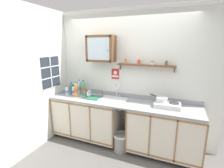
% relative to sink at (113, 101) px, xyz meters
% --- Properties ---
extents(floor, '(5.93, 5.93, 0.00)m').
position_rel_sink_xyz_m(floor, '(0.17, -0.41, -0.89)').
color(floor, '#565451').
rests_on(floor, ground).
extents(back_wall, '(3.53, 0.07, 2.67)m').
position_rel_sink_xyz_m(back_wall, '(0.17, 0.30, 0.45)').
color(back_wall, silver).
rests_on(back_wall, ground).
extents(side_wall_left, '(0.05, 3.49, 2.67)m').
position_rel_sink_xyz_m(side_wall_left, '(-1.32, -0.67, 0.44)').
color(side_wall_left, silver).
rests_on(side_wall_left, ground).
extents(lower_cabinet_run, '(1.42, 0.64, 0.89)m').
position_rel_sink_xyz_m(lower_cabinet_run, '(-0.58, -0.04, -0.44)').
color(lower_cabinet_run, black).
rests_on(lower_cabinet_run, ground).
extents(lower_cabinet_run_right, '(1.26, 0.64, 0.89)m').
position_rel_sink_xyz_m(lower_cabinet_run_right, '(1.00, -0.04, -0.44)').
color(lower_cabinet_run_right, black).
rests_on(lower_cabinet_run_right, ground).
extents(countertop, '(2.89, 0.66, 0.03)m').
position_rel_sink_xyz_m(countertop, '(0.17, -0.04, 0.01)').
color(countertop, gray).
rests_on(countertop, lower_cabinet_run).
extents(backsplash, '(2.89, 0.02, 0.08)m').
position_rel_sink_xyz_m(backsplash, '(0.17, 0.26, 0.07)').
color(backsplash, gray).
rests_on(backsplash, countertop).
extents(sink, '(0.53, 0.46, 0.47)m').
position_rel_sink_xyz_m(sink, '(0.00, 0.00, 0.00)').
color(sink, silver).
rests_on(sink, countertop).
extents(hot_plate_stove, '(0.44, 0.30, 0.08)m').
position_rel_sink_xyz_m(hot_plate_stove, '(1.02, -0.01, 0.07)').
color(hot_plate_stove, silver).
rests_on(hot_plate_stove, countertop).
extents(saucepan, '(0.33, 0.27, 0.08)m').
position_rel_sink_xyz_m(saucepan, '(0.91, 0.02, 0.15)').
color(saucepan, silver).
rests_on(saucepan, hot_plate_stove).
extents(bottle_water_clear_0, '(0.08, 0.08, 0.21)m').
position_rel_sink_xyz_m(bottle_water_clear_0, '(-1.04, -0.09, 0.12)').
color(bottle_water_clear_0, silver).
rests_on(bottle_water_clear_0, countertop).
extents(bottle_water_blue_1, '(0.08, 0.08, 0.32)m').
position_rel_sink_xyz_m(bottle_water_blue_1, '(-0.83, 0.08, 0.17)').
color(bottle_water_blue_1, '#8CB7E0').
rests_on(bottle_water_blue_1, countertop).
extents(bottle_opaque_white_2, '(0.08, 0.08, 0.22)m').
position_rel_sink_xyz_m(bottle_opaque_white_2, '(-0.92, -0.01, 0.12)').
color(bottle_opaque_white_2, white).
rests_on(bottle_opaque_white_2, countertop).
extents(bottle_juice_amber_3, '(0.07, 0.07, 0.33)m').
position_rel_sink_xyz_m(bottle_juice_amber_3, '(-0.78, -0.13, 0.18)').
color(bottle_juice_amber_3, gold).
rests_on(bottle_juice_amber_3, countertop).
extents(bottle_soda_green_4, '(0.08, 0.08, 0.33)m').
position_rel_sink_xyz_m(bottle_soda_green_4, '(-0.70, 0.05, 0.18)').
color(bottle_soda_green_4, '#4CB266').
rests_on(bottle_soda_green_4, countertop).
extents(bottle_detergent_teal_5, '(0.07, 0.07, 0.26)m').
position_rel_sink_xyz_m(bottle_detergent_teal_5, '(-1.02, 0.04, 0.15)').
color(bottle_detergent_teal_5, teal).
rests_on(bottle_detergent_teal_5, countertop).
extents(dish_rack, '(0.34, 0.28, 0.16)m').
position_rel_sink_xyz_m(dish_rack, '(-0.45, -0.05, 0.05)').
color(dish_rack, '#26664C').
rests_on(dish_rack, countertop).
extents(wall_cabinet, '(0.57, 0.27, 0.52)m').
position_rel_sink_xyz_m(wall_cabinet, '(-0.33, 0.15, 1.01)').
color(wall_cabinet, brown).
extents(spice_shelf, '(1.09, 0.14, 0.23)m').
position_rel_sink_xyz_m(spice_shelf, '(0.55, 0.21, 0.72)').
color(spice_shelf, brown).
extents(warning_sign, '(0.17, 0.01, 0.21)m').
position_rel_sink_xyz_m(warning_sign, '(-0.07, 0.27, 0.49)').
color(warning_sign, '#B2261E').
extents(window, '(0.03, 0.56, 0.67)m').
position_rel_sink_xyz_m(window, '(-1.29, -0.26, 0.54)').
color(window, '#262D38').
extents(trash_bin, '(0.31, 0.31, 0.34)m').
position_rel_sink_xyz_m(trash_bin, '(0.25, -0.23, -0.71)').
color(trash_bin, gray).
rests_on(trash_bin, ground).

